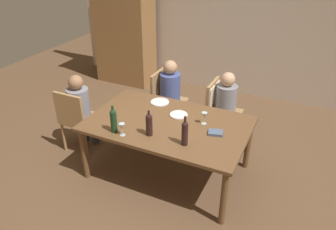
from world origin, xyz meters
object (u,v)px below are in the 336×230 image
Objects in this scene: person_man_guest at (228,103)px; handbag at (246,140)px; wine_glass_centre at (122,127)px; person_woman_host at (81,106)px; chair_left_end at (76,117)px; chair_far_left at (165,97)px; person_man_bearded at (172,91)px; wine_bottle_short_olive at (185,132)px; dinner_plate_guest_left at (179,115)px; chair_far_right at (217,104)px; armoire_cabinet at (124,27)px; dinner_plate_host at (160,102)px; wine_glass_near_left at (204,116)px; wine_bottle_tall_green at (114,120)px; wine_bottle_dark_red at (149,124)px; dining_table at (168,127)px.

handbag is at bearing 90.00° from person_man_guest.
person_woman_host is at bearing 153.53° from wine_glass_centre.
chair_left_end is at bearing -59.10° from person_man_guest.
person_man_bearded reaches higher than chair_far_left.
wine_bottle_short_olive is 0.65m from dinner_plate_guest_left.
wine_bottle_short_olive is (1.69, -0.25, 0.36)m from chair_left_end.
person_man_guest is (0.15, 0.00, 0.04)m from chair_far_right.
wine_glass_centre is 1.97m from handbag.
wine_glass_centre is at bearing -28.59° from person_man_guest.
armoire_cabinet is at bearing 131.80° from wine_bottle_short_olive.
dinner_plate_host is (0.08, -0.56, 0.10)m from person_man_bearded.
chair_far_right is 3.75× the size of dinner_plate_host.
person_man_guest is at bearing 86.03° from wine_glass_near_left.
chair_left_end is at bearing -56.85° from chair_far_right.
dinner_plate_host is (0.14, 0.86, -0.14)m from wine_bottle_tall_green.
wine_glass_near_left is at bearing 46.36° from wine_bottle_dark_red.
chair_far_left is at bearing 108.67° from wine_bottle_dark_red.
person_woman_host reaches higher than wine_glass_centre.
chair_left_end is 2.80× the size of wine_bottle_tall_green.
chair_far_right is 1.35m from wine_bottle_short_olive.
wine_bottle_short_olive reaches higher than dining_table.
wine_bottle_dark_red reaches higher than dining_table.
wine_glass_near_left is (0.86, 0.60, -0.04)m from wine_bottle_tall_green.
wine_bottle_tall_green is at bearing -32.76° from person_man_guest.
dining_table is (2.05, -2.35, -0.43)m from armoire_cabinet.
chair_far_right is at bearing 42.08° from dinner_plate_host.
person_man_guest is at bearing 90.00° from person_man_bearded.
handbag is (1.10, 0.56, -0.64)m from dinner_plate_host.
armoire_cabinet is at bearing 119.64° from wine_bottle_tall_green.
dinner_plate_guest_left is (-0.31, 0.55, -0.14)m from wine_bottle_short_olive.
armoire_cabinet reaches higher than wine_bottle_dark_red.
chair_left_end is 1.15m from dinner_plate_host.
wine_bottle_short_olive is at bearing -0.89° from wine_bottle_dark_red.
chair_left_end reaches higher than dinner_plate_guest_left.
handbag is (0.47, 0.00, -0.48)m from chair_far_right.
armoire_cabinet is 7.10× the size of wine_bottle_dark_red.
chair_left_end is at bearing -176.25° from dining_table.
person_man_bearded is 1.44m from wine_bottle_tall_green.
person_man_bearded is 4.01× the size of handbag.
handbag is at bearing 90.00° from person_man_bearded.
wine_bottle_dark_red is 1.10× the size of handbag.
armoire_cabinet reaches higher than wine_bottle_tall_green.
wine_bottle_dark_red is at bearing -133.64° from wine_glass_near_left.
armoire_cabinet is 2.48m from person_woman_host.
person_man_bearded is at bearing 92.58° from wine_glass_centre.
chair_far_right is 0.83× the size of person_woman_host.
person_man_bearded is 1.54m from wine_bottle_short_olive.
chair_far_left is 1.47m from wine_bottle_tall_green.
dining_table is at bearing 22.30° from person_man_bearded.
chair_far_right is at bearing 74.10° from wine_bottle_dark_red.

